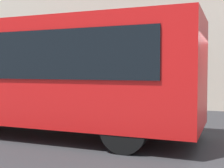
{
  "coord_description": "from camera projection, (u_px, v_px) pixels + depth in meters",
  "views": [
    {
      "loc": [
        -0.42,
        7.29,
        1.76
      ],
      "look_at": [
        2.27,
        0.46,
        1.42
      ],
      "focal_mm": 48.76,
      "sensor_mm": 36.0,
      "label": 1
    }
  ],
  "objects": [
    {
      "name": "ground_plane",
      "position": [
        211.0,
        146.0,
        7.01
      ],
      "size": [
        60.0,
        60.0,
        0.0
      ],
      "primitive_type": "plane",
      "color": "#2B2B2D"
    },
    {
      "name": "red_bus",
      "position": [
        34.0,
        73.0,
        8.43
      ],
      "size": [
        9.05,
        2.54,
        3.08
      ],
      "color": "red",
      "rests_on": "ground_plane"
    }
  ]
}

